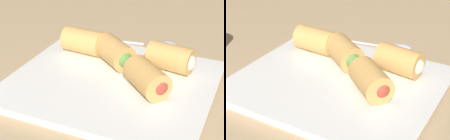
{
  "view_description": "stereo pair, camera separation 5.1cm",
  "coord_description": "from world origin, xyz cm",
  "views": [
    {
      "loc": [
        -17.49,
        42.86,
        31.18
      ],
      "look_at": [
        1.6,
        -0.88,
        5.15
      ],
      "focal_mm": 60.0,
      "sensor_mm": 36.0,
      "label": 1
    },
    {
      "loc": [
        -22.0,
        40.6,
        31.18
      ],
      "look_at": [
        1.6,
        -0.88,
        5.15
      ],
      "focal_mm": 60.0,
      "sensor_mm": 36.0,
      "label": 2
    }
  ],
  "objects": [
    {
      "name": "table_surface",
      "position": [
        0.0,
        0.0,
        1.0
      ],
      "size": [
        180.0,
        140.0,
        2.0
      ],
      "color": "tan",
      "rests_on": "ground"
    },
    {
      "name": "serving_plate",
      "position": [
        1.6,
        -0.88,
        2.76
      ],
      "size": [
        29.38,
        25.17,
        1.5
      ],
      "color": "white",
      "rests_on": "table_surface"
    },
    {
      "name": "roll_front_left",
      "position": [
        2.98,
        -5.58,
        5.57
      ],
      "size": [
        7.84,
        7.35,
        4.14
      ],
      "color": "#DBA356",
      "rests_on": "serving_plate"
    },
    {
      "name": "roll_front_right",
      "position": [
        -4.32,
        -0.21,
        5.57
      ],
      "size": [
        7.76,
        7.55,
        4.14
      ],
      "color": "#DBA356",
      "rests_on": "serving_plate"
    },
    {
      "name": "roll_back_left",
      "position": [
        -5.66,
        -7.33,
        5.57
      ],
      "size": [
        7.66,
        5.06,
        4.14
      ],
      "color": "#DBA356",
      "rests_on": "serving_plate"
    },
    {
      "name": "roll_back_right",
      "position": [
        9.25,
        -7.48,
        5.57
      ],
      "size": [
        7.54,
        4.53,
        4.14
      ],
      "color": "#DBA356",
      "rests_on": "serving_plate"
    },
    {
      "name": "spoon",
      "position": [
        -0.4,
        -17.74,
        2.55
      ],
      "size": [
        15.39,
        4.03,
        1.23
      ],
      "color": "silver",
      "rests_on": "table_surface"
    }
  ]
}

